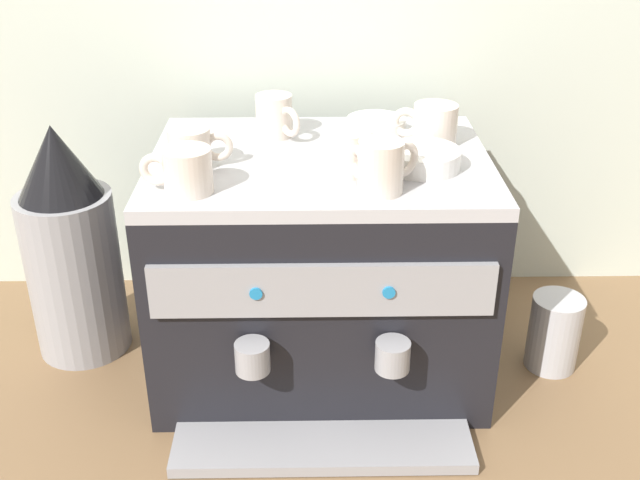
# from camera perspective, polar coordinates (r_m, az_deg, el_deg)

# --- Properties ---
(ground_plane) EXTENTS (4.00, 4.00, 0.00)m
(ground_plane) POSITION_cam_1_polar(r_m,az_deg,el_deg) (1.52, -0.00, -8.68)
(ground_plane) COLOR brown
(tiled_backsplash_wall) EXTENTS (2.80, 0.03, 1.02)m
(tiled_backsplash_wall) POSITION_cam_1_polar(r_m,az_deg,el_deg) (1.59, -0.20, 13.53)
(tiled_backsplash_wall) COLOR silver
(tiled_backsplash_wall) RESTS_ON ground_plane
(espresso_machine) EXTENTS (0.58, 0.54, 0.42)m
(espresso_machine) POSITION_cam_1_polar(r_m,az_deg,el_deg) (1.40, 0.00, -1.93)
(espresso_machine) COLOR black
(espresso_machine) RESTS_ON ground_plane
(ceramic_cup_0) EXTENTS (0.11, 0.07, 0.07)m
(ceramic_cup_0) POSITION_cam_1_polar(r_m,az_deg,el_deg) (1.28, -9.53, 6.81)
(ceramic_cup_0) COLOR beige
(ceramic_cup_0) RESTS_ON espresso_machine
(ceramic_cup_1) EXTENTS (0.08, 0.12, 0.07)m
(ceramic_cup_1) POSITION_cam_1_polar(r_m,az_deg,el_deg) (1.24, 2.13, 6.57)
(ceramic_cup_1) COLOR beige
(ceramic_cup_1) RESTS_ON espresso_machine
(ceramic_cup_2) EXTENTS (0.12, 0.08, 0.07)m
(ceramic_cup_2) POSITION_cam_1_polar(r_m,az_deg,el_deg) (1.38, 8.40, 8.54)
(ceramic_cup_2) COLOR beige
(ceramic_cup_2) RESTS_ON espresso_machine
(ceramic_cup_3) EXTENTS (0.11, 0.08, 0.07)m
(ceramic_cup_3) POSITION_cam_1_polar(r_m,az_deg,el_deg) (1.18, -10.05, 5.13)
(ceramic_cup_3) COLOR beige
(ceramic_cup_3) RESTS_ON espresso_machine
(ceramic_cup_4) EXTENTS (0.08, 0.09, 0.08)m
(ceramic_cup_4) POSITION_cam_1_polar(r_m,az_deg,el_deg) (1.40, -3.34, 9.22)
(ceramic_cup_4) COLOR beige
(ceramic_cup_4) RESTS_ON espresso_machine
(ceramic_cup_5) EXTENTS (0.10, 0.09, 0.08)m
(ceramic_cup_5) POSITION_cam_1_polar(r_m,az_deg,el_deg) (1.17, 4.73, 5.51)
(ceramic_cup_5) COLOR beige
(ceramic_cup_5) RESTS_ON espresso_machine
(ceramic_bowl_0) EXTENTS (0.11, 0.11, 0.03)m
(ceramic_bowl_0) POSITION_cam_1_polar(r_m,az_deg,el_deg) (1.42, 4.20, 8.42)
(ceramic_bowl_0) COLOR white
(ceramic_bowl_0) RESTS_ON espresso_machine
(ceramic_bowl_1) EXTENTS (0.12, 0.12, 0.03)m
(ceramic_bowl_1) POSITION_cam_1_polar(r_m,az_deg,el_deg) (1.27, 7.70, 6.02)
(ceramic_bowl_1) COLOR white
(ceramic_bowl_1) RESTS_ON espresso_machine
(coffee_grinder) EXTENTS (0.18, 0.18, 0.46)m
(coffee_grinder) POSITION_cam_1_polar(r_m,az_deg,el_deg) (1.51, -18.10, -0.67)
(coffee_grinder) COLOR #939399
(coffee_grinder) RESTS_ON ground_plane
(milk_pitcher) EXTENTS (0.10, 0.10, 0.15)m
(milk_pitcher) POSITION_cam_1_polar(r_m,az_deg,el_deg) (1.52, 17.09, -6.61)
(milk_pitcher) COLOR #B7B7BC
(milk_pitcher) RESTS_ON ground_plane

